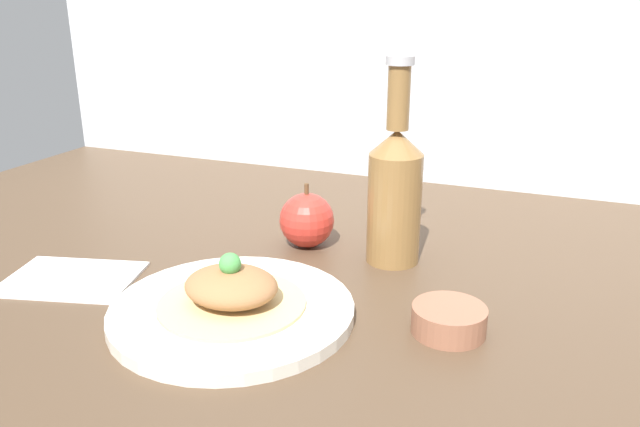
# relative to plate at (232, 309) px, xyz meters

# --- Properties ---
(ground_plane) EXTENTS (1.80, 1.10, 0.04)m
(ground_plane) POSITION_rel_plate_xyz_m (0.09, 0.14, -0.03)
(ground_plane) COLOR brown
(plate) EXTENTS (0.30, 0.30, 0.02)m
(plate) POSITION_rel_plate_xyz_m (0.00, 0.00, 0.00)
(plate) COLOR silver
(plate) RESTS_ON ground_plane
(plated_food) EXTENTS (0.18, 0.18, 0.07)m
(plated_food) POSITION_rel_plate_xyz_m (0.00, -0.00, 0.03)
(plated_food) COLOR #D6BC7F
(plated_food) RESTS_ON plate
(cider_bottle) EXTENTS (0.08, 0.08, 0.30)m
(cider_bottle) POSITION_rel_plate_xyz_m (0.14, 0.24, 0.10)
(cider_bottle) COLOR olive
(cider_bottle) RESTS_ON ground_plane
(apple) EXTENTS (0.09, 0.09, 0.10)m
(apple) POSITION_rel_plate_xyz_m (-0.00, 0.25, 0.03)
(apple) COLOR red
(apple) RESTS_ON ground_plane
(napkin) EXTENTS (0.20, 0.17, 0.01)m
(napkin) POSITION_rel_plate_xyz_m (-0.26, 0.01, -0.01)
(napkin) COLOR white
(napkin) RESTS_ON ground_plane
(dipping_bowl) EXTENTS (0.09, 0.09, 0.03)m
(dipping_bowl) POSITION_rel_plate_xyz_m (0.25, 0.06, 0.01)
(dipping_bowl) COLOR #996047
(dipping_bowl) RESTS_ON ground_plane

